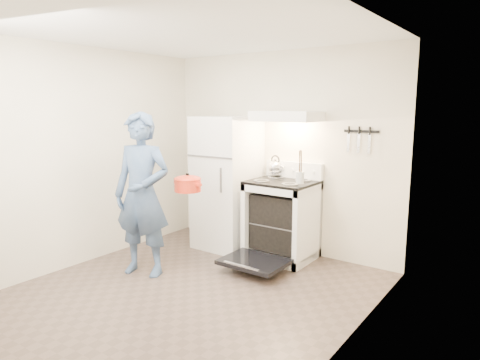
# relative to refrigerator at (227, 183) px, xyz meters

# --- Properties ---
(floor) EXTENTS (3.60, 3.60, 0.00)m
(floor) POSITION_rel_refrigerator_xyz_m (0.58, -1.45, -0.85)
(floor) COLOR brown
(floor) RESTS_ON ground
(back_wall) EXTENTS (3.20, 0.02, 2.50)m
(back_wall) POSITION_rel_refrigerator_xyz_m (0.58, 0.35, 0.40)
(back_wall) COLOR #F0E5CB
(back_wall) RESTS_ON ground
(refrigerator) EXTENTS (0.70, 0.70, 1.70)m
(refrigerator) POSITION_rel_refrigerator_xyz_m (0.00, 0.00, 0.00)
(refrigerator) COLOR white
(refrigerator) RESTS_ON floor
(stove_body) EXTENTS (0.76, 0.65, 0.92)m
(stove_body) POSITION_rel_refrigerator_xyz_m (0.81, 0.02, -0.39)
(stove_body) COLOR white
(stove_body) RESTS_ON floor
(cooktop) EXTENTS (0.76, 0.65, 0.03)m
(cooktop) POSITION_rel_refrigerator_xyz_m (0.81, 0.02, 0.09)
(cooktop) COLOR black
(cooktop) RESTS_ON stove_body
(backsplash) EXTENTS (0.76, 0.07, 0.20)m
(backsplash) POSITION_rel_refrigerator_xyz_m (0.81, 0.31, 0.20)
(backsplash) COLOR white
(backsplash) RESTS_ON cooktop
(oven_door) EXTENTS (0.70, 0.54, 0.04)m
(oven_door) POSITION_rel_refrigerator_xyz_m (0.81, -0.57, -0.72)
(oven_door) COLOR black
(oven_door) RESTS_ON floor
(oven_rack) EXTENTS (0.60, 0.52, 0.01)m
(oven_rack) POSITION_rel_refrigerator_xyz_m (0.81, 0.02, -0.41)
(oven_rack) COLOR slate
(oven_rack) RESTS_ON stove_body
(range_hood) EXTENTS (0.76, 0.50, 0.12)m
(range_hood) POSITION_rel_refrigerator_xyz_m (0.81, 0.10, 0.86)
(range_hood) COLOR white
(range_hood) RESTS_ON back_wall
(knife_strip) EXTENTS (0.40, 0.02, 0.03)m
(knife_strip) POSITION_rel_refrigerator_xyz_m (1.63, 0.33, 0.70)
(knife_strip) COLOR black
(knife_strip) RESTS_ON back_wall
(pizza_stone) EXTENTS (0.31, 0.31, 0.02)m
(pizza_stone) POSITION_rel_refrigerator_xyz_m (0.74, -0.03, -0.40)
(pizza_stone) COLOR #84664C
(pizza_stone) RESTS_ON oven_rack
(tea_kettle) EXTENTS (0.22, 0.18, 0.27)m
(tea_kettle) POSITION_rel_refrigerator_xyz_m (0.58, 0.24, 0.24)
(tea_kettle) COLOR silver
(tea_kettle) RESTS_ON cooktop
(utensil_jar) EXTENTS (0.11, 0.11, 0.13)m
(utensil_jar) POSITION_rel_refrigerator_xyz_m (1.13, -0.14, 0.20)
(utensil_jar) COLOR silver
(utensil_jar) RESTS_ON cooktop
(person) EXTENTS (0.74, 0.60, 1.77)m
(person) POSITION_rel_refrigerator_xyz_m (-0.17, -1.28, 0.03)
(person) COLOR navy
(person) RESTS_ON floor
(dutch_oven) EXTENTS (0.37, 0.30, 0.24)m
(dutch_oven) POSITION_rel_refrigerator_xyz_m (0.13, -0.88, 0.11)
(dutch_oven) COLOR red
(dutch_oven) RESTS_ON person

